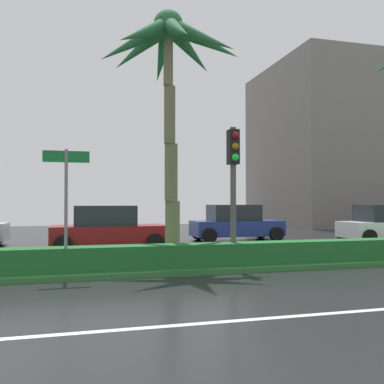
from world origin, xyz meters
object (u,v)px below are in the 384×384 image
object	(u,v)px
traffic_signal_median_right	(233,170)
car_in_traffic_third	(236,223)
car_in_traffic_second	(108,229)
street_name_sign	(66,193)
palm_tree_centre_left	(169,56)

from	to	relation	value
traffic_signal_median_right	car_in_traffic_third	xyz separation A→B (m)	(3.17, 8.09, -1.93)
car_in_traffic_second	car_in_traffic_third	size ratio (longest dim) A/B	1.00
traffic_signal_median_right	street_name_sign	size ratio (longest dim) A/B	1.26
traffic_signal_median_right	street_name_sign	bearing A→B (deg)	-176.65
car_in_traffic_second	street_name_sign	bearing A→B (deg)	-103.29
palm_tree_centre_left	car_in_traffic_second	xyz separation A→B (m)	(-1.54, 4.11, -5.45)
palm_tree_centre_left	car_in_traffic_third	size ratio (longest dim) A/B	1.75
street_name_sign	car_in_traffic_third	distance (m)	11.35
traffic_signal_median_right	car_in_traffic_second	bearing A→B (deg)	118.60
palm_tree_centre_left	traffic_signal_median_right	size ratio (longest dim) A/B	1.98
car_in_traffic_third	street_name_sign	bearing A→B (deg)	-132.25
traffic_signal_median_right	street_name_sign	world-z (taller)	traffic_signal_median_right
street_name_sign	car_in_traffic_second	bearing A→B (deg)	76.71
car_in_traffic_third	palm_tree_centre_left	bearing A→B (deg)	-125.14
traffic_signal_median_right	street_name_sign	xyz separation A→B (m)	(-4.42, -0.26, -0.68)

